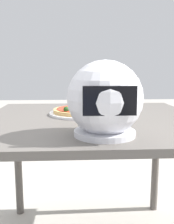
# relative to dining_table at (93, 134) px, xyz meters

# --- Properties ---
(dining_table) EXTENTS (1.08, 1.03, 0.77)m
(dining_table) POSITION_rel_dining_table_xyz_m (0.00, 0.00, 0.00)
(dining_table) COLOR #5B5651
(dining_table) RESTS_ON ground
(pizza_plate) EXTENTS (0.33, 0.33, 0.01)m
(pizza_plate) POSITION_rel_dining_table_xyz_m (0.06, -0.08, 0.09)
(pizza_plate) COLOR white
(pizza_plate) RESTS_ON dining_table
(pizza) EXTENTS (0.29, 0.29, 0.06)m
(pizza) POSITION_rel_dining_table_xyz_m (0.06, -0.08, 0.11)
(pizza) COLOR tan
(pizza) RESTS_ON pizza_plate
(motorcycle_helmet) EXTENTS (0.27, 0.27, 0.27)m
(motorcycle_helmet) POSITION_rel_dining_table_xyz_m (-0.01, 0.35, 0.21)
(motorcycle_helmet) COLOR silver
(motorcycle_helmet) RESTS_ON dining_table
(drinking_glass) EXTENTS (0.07, 0.07, 0.12)m
(drinking_glass) POSITION_rel_dining_table_xyz_m (-0.19, -0.19, 0.15)
(drinking_glass) COLOR silver
(drinking_glass) RESTS_ON dining_table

